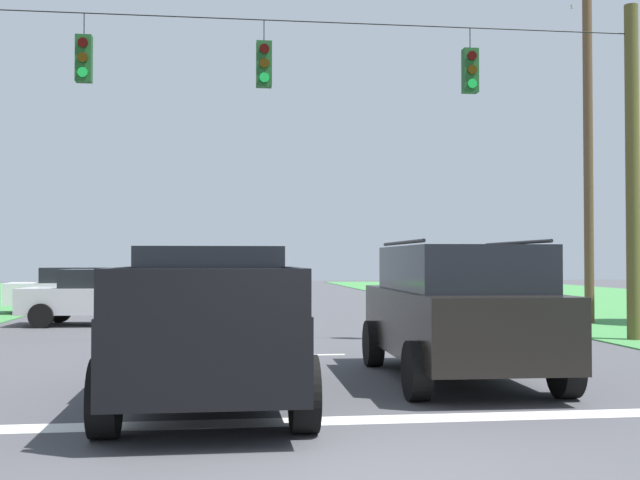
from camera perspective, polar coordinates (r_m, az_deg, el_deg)
ground_plane at (r=6.86m, az=2.21°, el=-16.49°), size 120.00×120.00×0.00m
stop_bar_stripe at (r=8.92m, az=-0.11°, el=-12.94°), size 13.52×0.45×0.01m
lane_dash_0 at (r=14.82m, az=-3.04°, el=-8.32°), size 2.50×0.15×0.01m
lane_dash_1 at (r=21.12m, az=-4.32°, el=-6.25°), size 2.50×0.15×0.01m
lane_dash_2 at (r=28.90m, az=-5.12°, el=-4.94°), size 2.50×0.15×0.01m
lane_dash_3 at (r=34.80m, az=-5.49°, el=-4.34°), size 2.50×0.15×0.01m
overhead_signal_span at (r=16.54m, az=-3.16°, el=6.46°), size 16.04×0.31×7.43m
pickup_truck at (r=10.07m, az=-8.00°, el=-6.06°), size 2.30×5.41×1.95m
suv_black at (r=11.87m, az=9.89°, el=-4.89°), size 2.31×4.85×2.05m
distant_car_crossing_white at (r=27.51m, az=-17.27°, el=-3.43°), size 4.42×2.28×1.52m
distant_car_oncoming at (r=22.36m, az=-15.34°, el=-3.92°), size 4.41×2.24×1.52m
utility_pole_mid_right at (r=23.59m, az=18.78°, el=7.91°), size 0.26×1.98×11.13m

